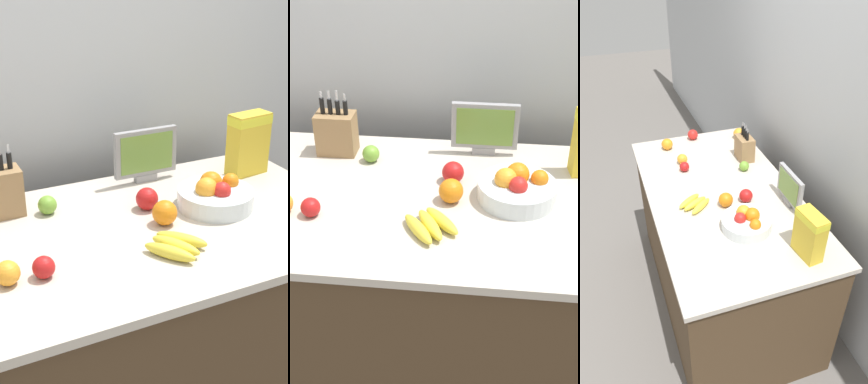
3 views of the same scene
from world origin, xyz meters
The scene contains 16 objects.
ground_plane centered at (0.00, 0.00, 0.00)m, with size 14.00×14.00×0.00m, color slate.
wall_back centered at (0.00, 0.66, 1.30)m, with size 9.00×0.06×2.60m.
counter centered at (0.00, 0.00, 0.46)m, with size 1.65×0.89×0.91m.
knife_block centered at (-0.34, 0.29, 1.00)m, with size 0.15×0.10×0.26m.
small_monitor centered at (0.24, 0.34, 1.03)m, with size 0.26×0.03×0.22m.
cereal_box centered at (0.65, 0.23, 1.05)m, with size 0.18×0.10×0.26m.
fruit_bowl centered at (0.36, 0.02, 0.96)m, with size 0.27×0.27×0.12m.
banana_bunch centered at (0.09, -0.19, 0.93)m, with size 0.21×0.21×0.04m.
apple_rear centered at (-0.75, 0.02, 0.95)m, with size 0.08×0.08×0.08m, color red.
apple_near_bananas centered at (-0.20, 0.23, 0.95)m, with size 0.07×0.07×0.07m, color #6B9E33.
apple_rightmost centered at (0.13, 0.11, 0.95)m, with size 0.08×0.08×0.08m, color red.
apple_leftmost centered at (-0.32, -0.15, 0.95)m, with size 0.07×0.07×0.07m, color red.
orange_mid_right centered at (-0.42, -0.14, 0.95)m, with size 0.07×0.07×0.07m, color orange.
orange_front_left centered at (-0.66, -0.20, 0.96)m, with size 0.08×0.08×0.08m, color orange.
orange_by_cereal centered at (-0.65, 0.36, 0.96)m, with size 0.08×0.08×0.08m, color orange.
orange_front_right centered at (0.14, -0.02, 0.96)m, with size 0.09×0.09×0.09m, color orange.
Camera 3 is at (1.80, -0.60, 2.26)m, focal length 35.00 mm.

